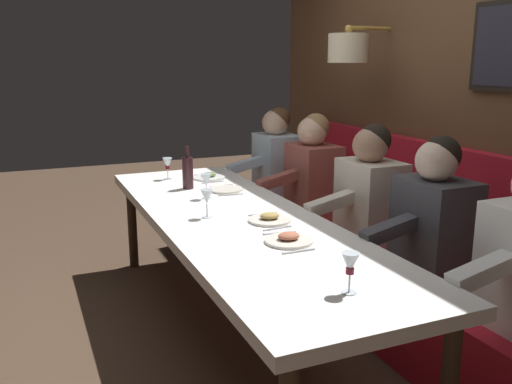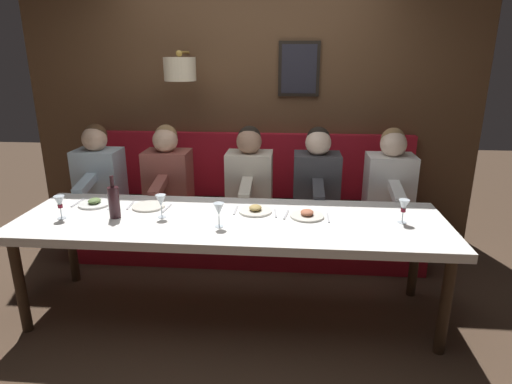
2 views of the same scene
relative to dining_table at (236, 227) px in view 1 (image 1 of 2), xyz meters
The scene contains 17 objects.
ground_plane 0.68m from the dining_table, ahead, with size 12.00×12.00×0.00m, color #4C3828.
dining_table is the anchor object (origin of this frame).
banquette_bench 1.00m from the dining_table, ahead, with size 0.52×3.17×0.45m, color red.
back_wall_panel 1.61m from the dining_table, ahead, with size 0.59×4.37×2.90m.
diner_near 1.09m from the dining_table, 35.66° to the right, with size 0.60×0.40×0.79m.
diner_middle 0.89m from the dining_table, ahead, with size 0.60×0.40×0.79m.
diner_far 1.13m from the dining_table, 38.13° to the left, with size 0.60×0.40×0.79m.
diner_farthest 1.60m from the dining_table, 56.47° to the left, with size 0.60×0.40×0.79m.
place_setting_0 1.08m from the dining_table, 79.82° to the left, with size 0.24×0.31×0.05m.
place_setting_1 0.67m from the dining_table, 74.99° to the left, with size 0.24×0.32×0.01m.
place_setting_2 0.22m from the dining_table, 49.15° to the right, with size 0.24×0.32×0.05m.
place_setting_3 0.54m from the dining_table, 82.12° to the right, with size 0.24×0.32×0.05m.
wine_glass_0 1.18m from the dining_table, 89.24° to the right, with size 0.07×0.07×0.16m.
wine_glass_1 0.24m from the dining_table, 160.97° to the left, with size 0.07×0.07×0.16m.
wine_glass_2 0.51m from the dining_table, 92.40° to the left, with size 0.07×0.07×0.16m.
wine_glass_3 1.18m from the dining_table, 94.97° to the left, with size 0.07×0.07×0.16m.
wine_bottle 0.82m from the dining_table, 93.56° to the left, with size 0.08×0.08×0.30m.
Camera 1 is at (-1.10, -2.84, 1.62)m, focal length 38.60 mm.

